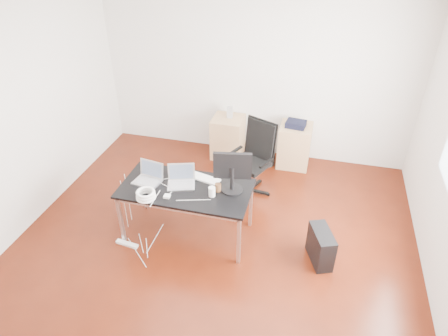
% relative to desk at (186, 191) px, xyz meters
% --- Properties ---
extents(room_shell, '(5.00, 5.00, 5.00)m').
position_rel_desk_xyz_m(room_shell, '(0.42, -0.18, 0.73)').
color(room_shell, '#3C1106').
rests_on(room_shell, ground).
extents(desk, '(1.60, 0.80, 0.73)m').
position_rel_desk_xyz_m(desk, '(0.00, 0.00, 0.00)').
color(desk, black).
rests_on(desk, ground).
extents(office_chair, '(0.63, 0.65, 1.08)m').
position_rel_desk_xyz_m(office_chair, '(0.62, 1.17, -0.07)').
color(office_chair, black).
rests_on(office_chair, ground).
extents(filing_cabinet_left, '(0.50, 0.50, 0.70)m').
position_rel_desk_xyz_m(filing_cabinet_left, '(0.02, 2.04, -0.33)').
color(filing_cabinet_left, tan).
rests_on(filing_cabinet_left, ground).
extents(filing_cabinet_right, '(0.50, 0.50, 0.70)m').
position_rel_desk_xyz_m(filing_cabinet_right, '(1.13, 2.04, -0.33)').
color(filing_cabinet_right, tan).
rests_on(filing_cabinet_right, ground).
extents(pc_tower, '(0.35, 0.49, 0.44)m').
position_rel_desk_xyz_m(pc_tower, '(1.68, -0.06, -0.46)').
color(pc_tower, black).
rests_on(pc_tower, ground).
extents(wastebasket, '(0.32, 0.32, 0.28)m').
position_rel_desk_xyz_m(wastebasket, '(0.72, 1.93, -0.54)').
color(wastebasket, black).
rests_on(wastebasket, ground).
extents(power_strip, '(0.31, 0.10, 0.04)m').
position_rel_desk_xyz_m(power_strip, '(-0.68, -0.42, -0.66)').
color(power_strip, white).
rests_on(power_strip, ground).
extents(laptop_left, '(0.37, 0.30, 0.23)m').
position_rel_desk_xyz_m(laptop_left, '(-0.49, 0.03, 0.11)').
color(laptop_left, silver).
rests_on(laptop_left, desk).
extents(laptop_right, '(0.39, 0.34, 0.23)m').
position_rel_desk_xyz_m(laptop_right, '(-0.08, 0.07, 0.11)').
color(laptop_right, silver).
rests_on(laptop_right, desk).
extents(monitor, '(0.45, 0.26, 0.51)m').
position_rel_desk_xyz_m(monitor, '(0.56, 0.11, 0.34)').
color(monitor, black).
rests_on(monitor, desk).
extents(keyboard, '(0.46, 0.25, 0.02)m').
position_rel_desk_xyz_m(keyboard, '(0.15, 0.24, 0.06)').
color(keyboard, white).
rests_on(keyboard, desk).
extents(cup_white, '(0.08, 0.08, 0.12)m').
position_rel_desk_xyz_m(cup_white, '(0.35, -0.08, 0.11)').
color(cup_white, white).
rests_on(cup_white, desk).
extents(cup_brown, '(0.09, 0.09, 0.10)m').
position_rel_desk_xyz_m(cup_brown, '(0.40, 0.04, 0.10)').
color(cup_brown, '#55341D').
rests_on(cup_brown, desk).
extents(cable_coil, '(0.24, 0.24, 0.11)m').
position_rel_desk_xyz_m(cable_coil, '(-0.38, -0.32, 0.11)').
color(cable_coil, white).
rests_on(cable_coil, desk).
extents(power_adapter, '(0.07, 0.07, 0.03)m').
position_rel_desk_xyz_m(power_adapter, '(-0.15, -0.24, 0.07)').
color(power_adapter, white).
rests_on(power_adapter, desk).
extents(speaker, '(0.10, 0.09, 0.18)m').
position_rel_desk_xyz_m(speaker, '(0.04, 2.08, 0.11)').
color(speaker, '#9E9E9E').
rests_on(speaker, filing_cabinet_left).
extents(navy_garment, '(0.33, 0.28, 0.09)m').
position_rel_desk_xyz_m(navy_garment, '(1.12, 2.02, 0.07)').
color(navy_garment, black).
rests_on(navy_garment, filing_cabinet_right).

